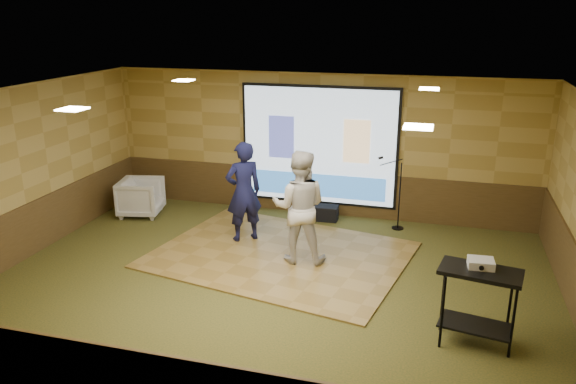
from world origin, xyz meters
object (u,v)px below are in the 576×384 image
(av_table, at_px, (479,291))
(duffel_bag, at_px, (326,213))
(player_right, at_px, (299,207))
(projector_screen, at_px, (319,147))
(player_left, at_px, (244,192))
(banquet_chair, at_px, (141,197))
(dance_floor, at_px, (280,255))
(projector, at_px, (481,263))
(mic_stand, at_px, (396,205))

(av_table, height_order, duffel_bag, av_table)
(player_right, distance_m, duffel_bag, 2.31)
(projector_screen, bearing_deg, player_left, -118.67)
(player_left, distance_m, banquet_chair, 2.78)
(dance_floor, distance_m, projector, 3.92)
(dance_floor, distance_m, banquet_chair, 3.69)
(dance_floor, bearing_deg, projector, -30.53)
(dance_floor, relative_size, player_right, 2.19)
(mic_stand, relative_size, banquet_chair, 1.70)
(projector_screen, bearing_deg, av_table, -54.53)
(projector, height_order, mic_stand, mic_stand)
(mic_stand, height_order, duffel_bag, mic_stand)
(dance_floor, distance_m, player_right, 1.08)
(player_left, relative_size, mic_stand, 1.28)
(av_table, bearing_deg, duffel_bag, 125.27)
(mic_stand, height_order, banquet_chair, mic_stand)
(projector_screen, xyz_separation_m, banquet_chair, (-3.62, -1.08, -1.08))
(mic_stand, bearing_deg, banquet_chair, 166.06)
(dance_floor, height_order, av_table, av_table)
(player_right, bearing_deg, projector_screen, -92.15)
(mic_stand, bearing_deg, duffel_bag, 155.38)
(dance_floor, distance_m, player_left, 1.37)
(projector_screen, xyz_separation_m, player_right, (0.23, -2.47, -0.46))
(player_right, bearing_deg, dance_floor, -28.44)
(player_left, height_order, projector, player_left)
(player_left, height_order, duffel_bag, player_left)
(player_left, bearing_deg, mic_stand, 168.47)
(projector_screen, distance_m, dance_floor, 2.75)
(projector_screen, xyz_separation_m, dance_floor, (-0.16, -2.32, -1.46))
(av_table, bearing_deg, projector_screen, 125.47)
(duffel_bag, bearing_deg, dance_floor, -101.92)
(player_left, bearing_deg, player_right, 113.72)
(player_left, bearing_deg, dance_floor, 111.15)
(projector_screen, bearing_deg, player_right, -84.79)
(banquet_chair, height_order, duffel_bag, banquet_chair)
(player_right, xyz_separation_m, mic_stand, (1.47, 2.05, -0.52))
(mic_stand, bearing_deg, dance_floor, -155.41)
(player_right, xyz_separation_m, projector, (2.85, -1.76, 0.10))
(projector, bearing_deg, dance_floor, 145.91)
(dance_floor, bearing_deg, av_table, -31.64)
(mic_stand, xyz_separation_m, banquet_chair, (-5.32, -0.66, -0.10))
(dance_floor, relative_size, projector, 13.40)
(player_right, distance_m, banquet_chair, 4.14)
(projector, distance_m, banquet_chair, 7.43)
(mic_stand, distance_m, banquet_chair, 5.36)
(player_right, distance_m, projector, 3.35)
(av_table, relative_size, projector, 3.30)
(dance_floor, xyz_separation_m, player_right, (0.39, -0.15, 1.00))
(projector_screen, xyz_separation_m, projector, (3.07, -4.23, -0.36))
(projector_screen, height_order, player_right, projector_screen)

